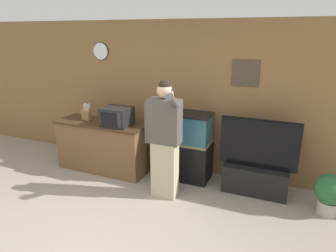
# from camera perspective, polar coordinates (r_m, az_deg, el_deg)

# --- Properties ---
(ground_plane) EXTENTS (18.00, 18.00, 0.00)m
(ground_plane) POSITION_cam_1_polar(r_m,az_deg,el_deg) (3.84, -13.86, -21.76)
(ground_plane) COLOR gray
(wall_back_paneled) EXTENTS (10.00, 0.08, 2.60)m
(wall_back_paneled) POSITION_cam_1_polar(r_m,az_deg,el_deg) (5.28, 1.24, 5.52)
(wall_back_paneled) COLOR olive
(wall_back_paneled) RESTS_ON ground_plane
(counter_island) EXTENTS (1.66, 0.59, 0.89)m
(counter_island) POSITION_cam_1_polar(r_m,az_deg,el_deg) (5.49, -12.31, -3.73)
(counter_island) COLOR brown
(counter_island) RESTS_ON ground_plane
(microwave) EXTENTS (0.47, 0.40, 0.31)m
(microwave) POSITION_cam_1_polar(r_m,az_deg,el_deg) (5.08, -9.69, 1.82)
(microwave) COLOR black
(microwave) RESTS_ON counter_island
(knife_block) EXTENTS (0.15, 0.10, 0.31)m
(knife_block) POSITION_cam_1_polar(r_m,az_deg,el_deg) (5.52, -15.26, 2.24)
(knife_block) COLOR olive
(knife_block) RESTS_ON counter_island
(aquarium_on_stand) EXTENTS (0.86, 0.48, 1.15)m
(aquarium_on_stand) POSITION_cam_1_polar(r_m,az_deg,el_deg) (5.03, 3.27, -3.78)
(aquarium_on_stand) COLOR black
(aquarium_on_stand) RESTS_ON ground_plane
(tv_on_stand) EXTENTS (1.17, 0.40, 1.18)m
(tv_on_stand) POSITION_cam_1_polar(r_m,az_deg,el_deg) (4.84, 16.38, -8.33)
(tv_on_stand) COLOR black
(tv_on_stand) RESTS_ON ground_plane
(person_standing) EXTENTS (0.56, 0.42, 1.77)m
(person_standing) POSITION_cam_1_polar(r_m,az_deg,el_deg) (4.33, -0.77, -2.40)
(person_standing) COLOR #BCAD89
(person_standing) RESTS_ON ground_plane
(potted_plant) EXTENTS (0.42, 0.42, 0.58)m
(potted_plant) POSITION_cam_1_polar(r_m,az_deg,el_deg) (4.69, 28.52, -11.02)
(potted_plant) COLOR #B2A899
(potted_plant) RESTS_ON ground_plane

